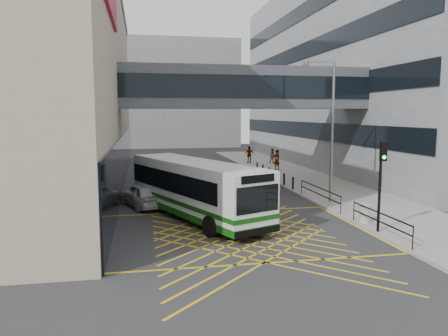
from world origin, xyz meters
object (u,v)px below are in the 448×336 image
pedestrian_c (249,155)px  traffic_light (381,174)px  car_silver (255,178)px  litter_bin (365,214)px  street_lamp (329,123)px  pedestrian_b (273,156)px  bus (194,188)px  pedestrian_a (277,160)px  car_white (143,195)px  car_dark (172,177)px

pedestrian_c → traffic_light: bearing=84.4°
car_silver → litter_bin: 12.90m
street_lamp → pedestrian_b: size_ratio=5.37×
street_lamp → litter_bin: 6.95m
bus → street_lamp: street_lamp is taller
pedestrian_a → car_silver: bearing=40.9°
street_lamp → bus: bearing=-156.3°
car_silver → litter_bin: size_ratio=4.68×
street_lamp → pedestrian_b: street_lamp is taller
traffic_light → pedestrian_c: (1.10, 29.23, -1.83)m
bus → pedestrian_b: size_ratio=6.94×
litter_bin → pedestrian_c: (0.87, 27.46, 0.46)m
car_white → car_silver: (8.60, 5.98, -0.08)m
litter_bin → pedestrian_b: size_ratio=0.58×
car_white → street_lamp: street_lamp is taller
litter_bin → traffic_light: bearing=-97.5°
car_dark → litter_bin: car_dark is taller
bus → pedestrian_c: size_ratio=6.05×
pedestrian_b → pedestrian_c: size_ratio=0.87×
pedestrian_a → pedestrian_b: 5.67m
litter_bin → pedestrian_b: (3.29, 26.43, 0.34)m
car_dark → pedestrian_a: pedestrian_a is taller
traffic_light → pedestrian_a: size_ratio=2.15×
car_white → car_dark: (2.33, 7.82, -0.07)m
car_silver → street_lamp: (2.72, -7.36, 4.39)m
pedestrian_a → pedestrian_c: (-1.12, 6.54, -0.06)m
car_dark → traffic_light: (8.41, -16.29, 2.22)m
car_dark → traffic_light: bearing=111.6°
car_silver → pedestrian_a: 9.32m
traffic_light → litter_bin: bearing=89.7°
litter_bin → bus: bearing=158.1°
car_silver → pedestrian_c: size_ratio=2.37×
car_dark → street_lamp: (8.99, -9.20, 4.38)m
traffic_light → litter_bin: 2.90m
pedestrian_b → pedestrian_c: 2.63m
litter_bin → car_silver: bearing=100.6°
car_dark → pedestrian_c: bearing=-132.0°
street_lamp → pedestrian_b: (2.94, 21.10, -4.11)m
traffic_light → bus: bearing=154.8°
bus → pedestrian_a: bus is taller
bus → car_dark: (-0.38, 11.20, -0.97)m
bus → car_dark: bearing=69.0°
car_dark → street_lamp: bearing=128.7°
bus → car_dark: 11.24m
car_white → pedestrian_b: (14.26, 19.73, 0.21)m
pedestrian_b → pedestrian_c: (-2.42, 1.03, 0.12)m
bus → car_silver: 11.10m
traffic_light → pedestrian_b: (3.52, 28.19, -1.95)m
car_silver → traffic_light: (2.14, -14.45, 2.23)m
pedestrian_c → litter_bin: bearing=84.7°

